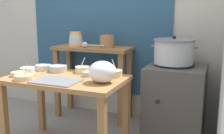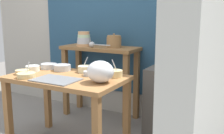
# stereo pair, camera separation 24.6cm
# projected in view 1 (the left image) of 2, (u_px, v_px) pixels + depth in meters

# --- Properties ---
(wall_back) EXTENTS (4.40, 0.12, 2.60)m
(wall_back) POSITION_uv_depth(u_px,v_px,m) (117.00, 13.00, 3.38)
(wall_back) COLOR #B2ADA3
(wall_back) RESTS_ON ground
(prep_table) EXTENTS (1.10, 0.66, 0.72)m
(prep_table) POSITION_uv_depth(u_px,v_px,m) (66.00, 89.00, 2.52)
(prep_table) COLOR #9E6B3D
(prep_table) RESTS_ON ground
(back_shelf_table) EXTENTS (0.96, 0.40, 0.90)m
(back_shelf_table) POSITION_uv_depth(u_px,v_px,m) (93.00, 65.00, 3.34)
(back_shelf_table) COLOR olive
(back_shelf_table) RESTS_ON ground
(stove_block) EXTENTS (0.60, 0.61, 0.78)m
(stove_block) POSITION_uv_depth(u_px,v_px,m) (175.00, 101.00, 2.89)
(stove_block) COLOR #4C4742
(stove_block) RESTS_ON ground
(steamer_pot) EXTENTS (0.48, 0.43, 0.29)m
(steamer_pot) POSITION_uv_depth(u_px,v_px,m) (174.00, 51.00, 2.82)
(steamer_pot) COLOR #B7BABF
(steamer_pot) RESTS_ON stove_block
(clay_pot) EXTENTS (0.17, 0.17, 0.17)m
(clay_pot) POSITION_uv_depth(u_px,v_px,m) (107.00, 42.00, 3.21)
(clay_pot) COLOR olive
(clay_pot) RESTS_ON back_shelf_table
(bowl_stack_enamel) EXTENTS (0.19, 0.19, 0.18)m
(bowl_stack_enamel) POSITION_uv_depth(u_px,v_px,m) (76.00, 40.00, 3.33)
(bowl_stack_enamel) COLOR tan
(bowl_stack_enamel) RESTS_ON back_shelf_table
(ladle) EXTENTS (0.28, 0.07, 0.07)m
(ladle) POSITION_uv_depth(u_px,v_px,m) (86.00, 45.00, 3.20)
(ladle) COLOR #B7BABF
(ladle) RESTS_ON back_shelf_table
(serving_tray) EXTENTS (0.40, 0.28, 0.01)m
(serving_tray) POSITION_uv_depth(u_px,v_px,m) (56.00, 81.00, 2.34)
(serving_tray) COLOR slate
(serving_tray) RESTS_ON prep_table
(plastic_bag) EXTENTS (0.24, 0.21, 0.19)m
(plastic_bag) POSITION_uv_depth(u_px,v_px,m) (102.00, 72.00, 2.29)
(plastic_bag) COLOR white
(plastic_bag) RESTS_ON prep_table
(prep_bowl_0) EXTENTS (0.18, 0.18, 0.06)m
(prep_bowl_0) POSITION_uv_depth(u_px,v_px,m) (58.00, 68.00, 2.74)
(prep_bowl_0) COLOR #B7BABF
(prep_bowl_0) RESTS_ON prep_table
(prep_bowl_1) EXTENTS (0.14, 0.14, 0.06)m
(prep_bowl_1) POSITION_uv_depth(u_px,v_px,m) (28.00, 70.00, 2.67)
(prep_bowl_1) COLOR silver
(prep_bowl_1) RESTS_ON prep_table
(prep_bowl_2) EXTENTS (0.15, 0.15, 0.17)m
(prep_bowl_2) POSITION_uv_depth(u_px,v_px,m) (114.00, 73.00, 2.51)
(prep_bowl_2) COLOR #E5C684
(prep_bowl_2) RESTS_ON prep_table
(prep_bowl_3) EXTENTS (0.17, 0.17, 0.05)m
(prep_bowl_3) POSITION_uv_depth(u_px,v_px,m) (44.00, 67.00, 2.82)
(prep_bowl_3) COLOR #B7BABF
(prep_bowl_3) RESTS_ON prep_table
(prep_bowl_4) EXTENTS (0.14, 0.14, 0.15)m
(prep_bowl_4) POSITION_uv_depth(u_px,v_px,m) (82.00, 69.00, 2.68)
(prep_bowl_4) COLOR beige
(prep_bowl_4) RESTS_ON prep_table
(prep_bowl_5) EXTENTS (0.10, 0.10, 0.04)m
(prep_bowl_5) POSITION_uv_depth(u_px,v_px,m) (88.00, 74.00, 2.53)
(prep_bowl_5) COLOR #B7BABF
(prep_bowl_5) RESTS_ON prep_table
(prep_bowl_6) EXTENTS (0.17, 0.17, 0.15)m
(prep_bowl_6) POSITION_uv_depth(u_px,v_px,m) (24.00, 77.00, 2.40)
(prep_bowl_6) COLOR #E5C684
(prep_bowl_6) RESTS_ON prep_table
(prep_bowl_7) EXTENTS (0.13, 0.13, 0.04)m
(prep_bowl_7) POSITION_uv_depth(u_px,v_px,m) (18.00, 74.00, 2.54)
(prep_bowl_7) COLOR #E5C684
(prep_bowl_7) RESTS_ON prep_table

